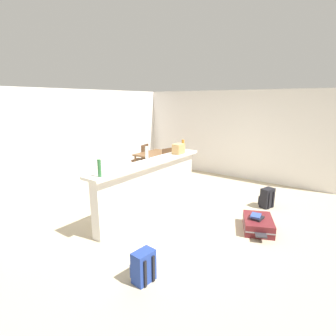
{
  "coord_description": "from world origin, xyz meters",
  "views": [
    {
      "loc": [
        -4.29,
        -2.89,
        2.23
      ],
      "look_at": [
        0.25,
        0.4,
        0.78
      ],
      "focal_mm": 28.2,
      "sensor_mm": 36.0,
      "label": 1
    }
  ],
  "objects": [
    {
      "name": "partition_half_wall",
      "position": [
        -0.45,
        0.32,
        0.51
      ],
      "size": [
        2.8,
        0.2,
        1.03
      ],
      "primitive_type": "cube",
      "color": "silver",
      "rests_on": "ground_plane"
    },
    {
      "name": "grocery_bag",
      "position": [
        0.46,
        0.26,
        1.19
      ],
      "size": [
        0.26,
        0.18,
        0.22
      ],
      "primitive_type": "cube",
      "color": "tan",
      "rests_on": "bar_countertop"
    },
    {
      "name": "wall_right",
      "position": [
        3.05,
        0.3,
        1.25
      ],
      "size": [
        0.1,
        6.0,
        2.5
      ],
      "primitive_type": "cube",
      "color": "silver",
      "rests_on": "ground_plane"
    },
    {
      "name": "wall_back",
      "position": [
        0.0,
        3.05,
        1.25
      ],
      "size": [
        6.6,
        0.1,
        2.5
      ],
      "primitive_type": "cube",
      "color": "silver",
      "rests_on": "ground_plane"
    },
    {
      "name": "book_stack",
      "position": [
        0.04,
        -1.67,
        0.26
      ],
      "size": [
        0.24,
        0.22,
        0.07
      ],
      "color": "black",
      "rests_on": "suitcase_flat_maroon"
    },
    {
      "name": "dining_chair_near_partition",
      "position": [
        1.53,
        1.24,
        0.52
      ],
      "size": [
        0.48,
        0.48,
        0.93
      ],
      "color": "#4C331E",
      "rests_on": "ground_plane"
    },
    {
      "name": "ground_plane",
      "position": [
        0.0,
        0.0,
        -0.03
      ],
      "size": [
        13.0,
        13.0,
        0.05
      ],
      "primitive_type": "cube",
      "color": "#BCAD8E"
    },
    {
      "name": "suitcase_flat_maroon",
      "position": [
        0.08,
        -1.69,
        0.11
      ],
      "size": [
        0.89,
        0.73,
        0.22
      ],
      "color": "maroon",
      "rests_on": "ground_plane"
    },
    {
      "name": "backpack_blue",
      "position": [
        -2.14,
        -0.95,
        0.2
      ],
      "size": [
        0.3,
        0.27,
        0.42
      ],
      "color": "#233D93",
      "rests_on": "ground_plane"
    },
    {
      "name": "bottle_amber",
      "position": [
        0.83,
        0.39,
        1.21
      ],
      "size": [
        0.07,
        0.07,
        0.26
      ],
      "primitive_type": "cylinder",
      "color": "#9E661E",
      "rests_on": "bar_countertop"
    },
    {
      "name": "backpack_black",
      "position": [
        1.22,
        -1.5,
        0.2
      ],
      "size": [
        0.32,
        0.3,
        0.42
      ],
      "color": "black",
      "rests_on": "ground_plane"
    },
    {
      "name": "dining_table",
      "position": [
        1.57,
        1.8,
        0.65
      ],
      "size": [
        1.1,
        0.8,
        0.74
      ],
      "color": "brown",
      "rests_on": "ground_plane"
    },
    {
      "name": "bottle_green",
      "position": [
        -1.74,
        0.26,
        1.22
      ],
      "size": [
        0.06,
        0.06,
        0.27
      ],
      "primitive_type": "cylinder",
      "color": "#2D6B38",
      "rests_on": "bar_countertop"
    },
    {
      "name": "bar_countertop",
      "position": [
        -0.45,
        0.32,
        1.05
      ],
      "size": [
        2.96,
        0.4,
        0.05
      ],
      "primitive_type": "cube",
      "color": "white",
      "rests_on": "partition_half_wall"
    },
    {
      "name": "dining_chair_far_side",
      "position": [
        1.63,
        2.37,
        0.52
      ],
      "size": [
        0.48,
        0.48,
        0.93
      ],
      "color": "#4C331E",
      "rests_on": "ground_plane"
    },
    {
      "name": "bottle_clear",
      "position": [
        -0.47,
        0.39,
        1.22
      ],
      "size": [
        0.06,
        0.06,
        0.28
      ],
      "primitive_type": "cylinder",
      "color": "silver",
      "rests_on": "bar_countertop"
    }
  ]
}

